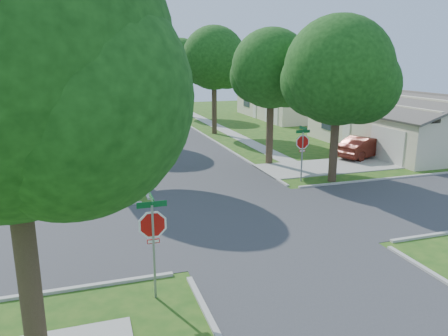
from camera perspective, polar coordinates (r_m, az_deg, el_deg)
ground at (r=18.01m, az=3.63°, el=-6.87°), size 100.00×100.00×0.00m
road_ns at (r=18.01m, az=3.63°, el=-6.86°), size 7.00×100.00×0.02m
sidewalk_ne at (r=43.89m, az=-1.38°, el=5.68°), size 1.20×40.00×0.04m
sidewalk_nw at (r=42.12m, az=-17.55°, el=4.67°), size 1.20×40.00×0.04m
driveway at (r=27.52m, az=13.60°, el=0.22°), size 8.80×3.60×0.05m
stop_sign_sw at (r=11.88m, az=-9.28°, el=-7.87°), size 1.05×0.80×2.98m
stop_sign_ne at (r=23.50m, az=10.21°, el=3.06°), size 1.05×0.80×2.98m
tree_e_near at (r=26.98m, az=6.29°, el=12.32°), size 4.97×4.80×8.28m
tree_e_mid at (r=38.25m, az=-1.22°, el=13.81°), size 5.59×5.40×9.21m
tree_e_far at (r=50.84m, az=-5.56°, el=13.51°), size 5.17×5.00×8.72m
tree_w_near at (r=24.69m, az=-14.57°, el=12.91°), size 5.38×5.20×8.97m
tree_w_mid at (r=36.67m, az=-15.86°, el=13.65°), size 5.80×5.60×9.56m
tree_w_far at (r=49.67m, az=-16.46°, el=12.46°), size 4.76×4.60×8.04m
tree_sw_corner at (r=8.72m, az=-26.38°, el=11.54°), size 6.21×6.00×9.55m
tree_ne_corner at (r=23.51m, az=14.82°, el=11.58°), size 5.80×5.60×8.66m
house_ne_near at (r=35.03m, az=21.82°, el=5.01°), size 8.42×13.60×4.23m
house_ne_far at (r=50.09m, az=8.64°, el=8.29°), size 8.42×13.60×4.23m
car_driveway at (r=30.64m, az=17.89°, el=2.64°), size 4.58×2.93×1.43m
car_curb_east at (r=49.01m, az=-9.12°, el=7.33°), size 2.30×4.93×1.63m
car_curb_west at (r=54.65m, az=-12.62°, el=7.75°), size 2.37×5.10×1.44m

